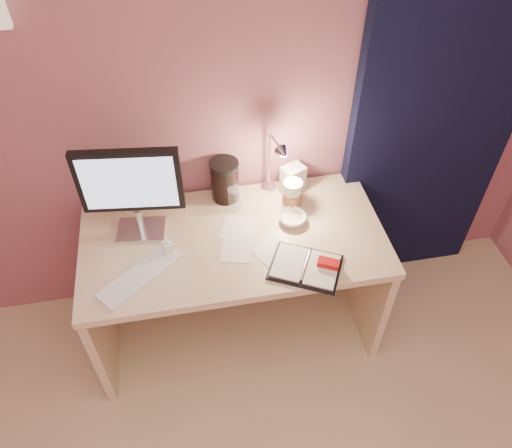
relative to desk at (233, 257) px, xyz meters
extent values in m
plane|color=#8F535E|center=(0.00, 0.30, 0.75)|extent=(3.50, 0.00, 3.50)
cube|color=black|center=(1.05, 0.24, 0.60)|extent=(0.85, 0.08, 2.20)
cube|color=beige|center=(0.00, -0.07, 0.21)|extent=(1.40, 0.70, 0.04)
cube|color=beige|center=(-0.68, -0.07, -0.16)|extent=(0.04, 0.66, 0.69)
cube|color=beige|center=(0.68, -0.07, -0.16)|extent=(0.04, 0.66, 0.69)
cube|color=beige|center=(0.00, 0.26, -0.10)|extent=(1.32, 0.03, 0.55)
cube|color=silver|center=(-0.42, 0.05, 0.23)|extent=(0.23, 0.18, 0.01)
cylinder|color=silver|center=(-0.42, 0.05, 0.30)|extent=(0.04, 0.04, 0.12)
cube|color=black|center=(-0.42, 0.05, 0.54)|extent=(0.44, 0.09, 0.31)
cube|color=#BBD6FF|center=(-0.41, 0.02, 0.54)|extent=(0.39, 0.05, 0.27)
cube|color=silver|center=(-0.43, -0.23, 0.23)|extent=(0.38, 0.33, 0.02)
cube|color=black|center=(0.28, -0.31, 0.23)|extent=(0.37, 0.33, 0.01)
cube|color=silver|center=(0.22, -0.28, 0.24)|extent=(0.21, 0.23, 0.01)
cube|color=silver|center=(0.34, -0.35, 0.24)|extent=(0.21, 0.23, 0.01)
cube|color=#B4160F|center=(0.38, -0.33, 0.26)|extent=(0.10, 0.08, 0.03)
cube|color=silver|center=(0.17, -0.20, 0.23)|extent=(0.21, 0.21, 0.00)
cube|color=silver|center=(0.00, -0.16, 0.23)|extent=(0.17, 0.17, 0.00)
cube|color=silver|center=(0.03, -0.02, 0.23)|extent=(0.20, 0.20, 0.00)
cylinder|color=white|center=(0.31, 0.08, 0.30)|extent=(0.09, 0.09, 0.14)
cylinder|color=brown|center=(0.31, 0.08, 0.28)|extent=(0.09, 0.09, 0.06)
cylinder|color=white|center=(0.31, 0.08, 0.37)|extent=(0.09, 0.09, 0.01)
cylinder|color=white|center=(0.04, 0.12, 0.29)|extent=(0.07, 0.07, 0.12)
imported|color=white|center=(0.29, -0.02, 0.25)|extent=(0.16, 0.16, 0.04)
imported|color=white|center=(-0.30, -0.11, 0.27)|extent=(0.05, 0.05, 0.09)
cylinder|color=black|center=(0.00, 0.21, 0.32)|extent=(0.14, 0.14, 0.19)
cube|color=beige|center=(0.34, 0.18, 0.30)|extent=(0.13, 0.12, 0.16)
cylinder|color=silver|center=(0.23, 0.24, 0.23)|extent=(0.08, 0.08, 0.01)
cylinder|color=silver|center=(0.23, 0.24, 0.39)|extent=(0.01, 0.01, 0.31)
cone|color=silver|center=(0.20, 0.09, 0.54)|extent=(0.07, 0.07, 0.06)
camera|label=1|loc=(-0.18, -1.63, 1.91)|focal=35.00mm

